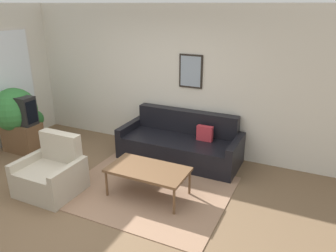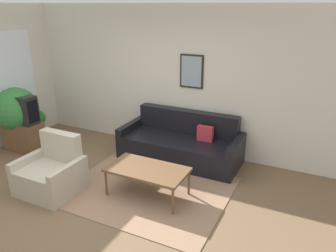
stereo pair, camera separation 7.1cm
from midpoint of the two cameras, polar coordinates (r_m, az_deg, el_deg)
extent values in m
plane|color=brown|center=(4.83, -12.79, -13.86)|extent=(16.00, 16.00, 0.00)
cube|color=#937056|center=(5.12, -3.18, -11.06)|extent=(2.41, 1.96, 0.01)
cube|color=beige|center=(6.22, 0.39, 8.14)|extent=(8.00, 0.06, 2.70)
cube|color=black|center=(5.95, 4.48, 9.47)|extent=(0.44, 0.03, 0.60)
cube|color=#8999A8|center=(5.93, 4.42, 9.44)|extent=(0.38, 0.01, 0.54)
cube|color=beige|center=(7.16, -25.87, 8.49)|extent=(0.02, 1.28, 1.61)
cube|color=white|center=(7.15, -25.84, 8.49)|extent=(0.02, 1.20, 1.53)
cube|color=black|center=(5.94, 2.41, -4.08)|extent=(1.92, 0.90, 0.43)
cube|color=black|center=(6.08, 3.81, 0.81)|extent=(1.92, 0.20, 0.43)
cube|color=black|center=(6.35, -6.03, -1.80)|extent=(0.12, 0.90, 0.57)
cube|color=black|center=(5.62, 12.02, -5.26)|extent=(0.12, 0.90, 0.57)
cube|color=#B22D38|center=(5.76, 6.84, -1.37)|extent=(0.28, 0.10, 0.28)
cube|color=brown|center=(4.80, -3.21, -7.61)|extent=(1.17, 0.64, 0.04)
cylinder|color=brown|center=(4.97, -10.32, -9.81)|extent=(0.04, 0.04, 0.40)
cylinder|color=brown|center=(4.49, 1.31, -13.08)|extent=(0.04, 0.04, 0.40)
cylinder|color=brown|center=(5.37, -6.82, -7.18)|extent=(0.04, 0.04, 0.40)
cylinder|color=brown|center=(4.93, 4.08, -9.82)|extent=(0.04, 0.04, 0.40)
cube|color=brown|center=(6.89, -23.46, -1.65)|extent=(0.73, 0.41, 0.57)
cube|color=black|center=(6.71, -24.12, 2.73)|extent=(0.69, 0.28, 0.53)
cube|color=black|center=(6.46, -22.12, 2.36)|extent=(0.01, 0.23, 0.42)
cube|color=#B2A893|center=(5.29, -19.47, -8.76)|extent=(0.68, 0.76, 0.41)
cube|color=#B2A893|center=(5.29, -17.76, -3.33)|extent=(0.68, 0.16, 0.46)
cube|color=#B2A893|center=(5.52, -22.42, -7.17)|extent=(0.09, 0.76, 0.53)
cube|color=#B2A893|center=(5.01, -16.37, -9.29)|extent=(0.09, 0.76, 0.53)
cylinder|color=slate|center=(7.08, -23.79, -2.72)|extent=(0.31, 0.31, 0.20)
cylinder|color=#51381E|center=(7.00, -24.05, -1.02)|extent=(0.04, 0.04, 0.25)
sphere|color=#337A38|center=(6.85, -24.62, 2.69)|extent=(0.83, 0.83, 0.83)
cylinder|color=beige|center=(7.44, -21.30, -1.31)|extent=(0.25, 0.25, 0.19)
cylinder|color=#51381E|center=(7.39, -21.44, -0.25)|extent=(0.04, 0.04, 0.11)
sphere|color=#28662D|center=(7.32, -21.65, 1.26)|extent=(0.36, 0.36, 0.36)
camera|label=1|loc=(0.04, -89.61, 0.15)|focal=35.00mm
camera|label=2|loc=(0.04, 90.39, -0.15)|focal=35.00mm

